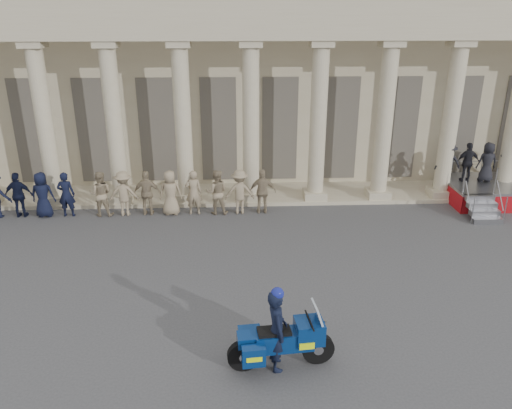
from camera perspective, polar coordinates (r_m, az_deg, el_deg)
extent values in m
plane|color=#3E3E41|center=(13.21, -5.11, -12.36)|extent=(90.00, 90.00, 0.00)
cube|color=tan|center=(26.14, -4.09, 15.10)|extent=(40.00, 10.00, 9.00)
cube|color=tan|center=(21.07, -4.17, 1.19)|extent=(40.00, 2.60, 0.15)
cube|color=tan|center=(19.00, -4.80, 19.70)|extent=(35.80, 1.00, 1.00)
cube|color=tan|center=(21.47, -21.85, 0.68)|extent=(0.90, 0.90, 0.30)
cylinder|color=tan|center=(20.70, -22.97, 8.35)|extent=(0.64, 0.64, 5.60)
cube|color=tan|center=(20.33, -24.18, 16.36)|extent=(0.85, 0.85, 0.24)
cube|color=tan|center=(20.75, -15.07, 0.82)|extent=(0.90, 0.90, 0.30)
cylinder|color=tan|center=(19.94, -15.88, 8.78)|extent=(0.64, 0.64, 5.60)
cube|color=tan|center=(19.56, -16.77, 17.14)|extent=(0.85, 0.85, 0.24)
cube|color=tan|center=(20.33, -7.90, 0.95)|extent=(0.90, 0.90, 0.30)
cylinder|color=tan|center=(19.51, -8.34, 9.10)|extent=(0.64, 0.64, 5.60)
cube|color=tan|center=(19.12, -8.82, 17.68)|extent=(0.85, 0.85, 0.24)
cube|color=tan|center=(20.24, -0.56, 1.07)|extent=(0.90, 0.90, 0.30)
cylinder|color=tan|center=(19.42, -0.59, 9.26)|extent=(0.64, 0.64, 5.60)
cube|color=tan|center=(19.03, -0.62, 17.90)|extent=(0.85, 0.85, 0.24)
cube|color=tan|center=(20.49, 6.73, 1.17)|extent=(0.90, 0.90, 0.30)
cylinder|color=tan|center=(19.68, 7.10, 9.26)|extent=(0.64, 0.64, 5.60)
cube|color=tan|center=(19.29, 7.51, 17.77)|extent=(0.85, 0.85, 0.24)
cube|color=tan|center=(21.06, 13.73, 1.25)|extent=(0.90, 0.90, 0.30)
cylinder|color=tan|center=(20.27, 14.46, 9.11)|extent=(0.64, 0.64, 5.60)
cube|color=tan|center=(19.89, 15.26, 17.34)|extent=(0.85, 0.85, 0.24)
cube|color=tan|center=(21.92, 20.28, 1.31)|extent=(0.90, 0.90, 0.30)
cylinder|color=tan|center=(21.16, 21.30, 8.83)|extent=(0.64, 0.64, 5.60)
cube|color=tan|center=(20.80, 22.41, 16.68)|extent=(0.85, 0.85, 0.24)
cube|color=tan|center=(23.04, 26.26, 1.35)|extent=(0.90, 0.90, 0.30)
cube|color=black|center=(23.14, -24.13, 7.61)|extent=(1.30, 0.12, 4.20)
cube|color=black|center=(22.32, -17.86, 8.00)|extent=(1.30, 0.12, 4.20)
cube|color=black|center=(21.78, -11.18, 8.31)|extent=(1.30, 0.12, 4.20)
cube|color=black|center=(21.55, -4.26, 8.51)|extent=(1.30, 0.12, 4.20)
cube|color=black|center=(21.62, 2.72, 8.59)|extent=(1.30, 0.12, 4.20)
cube|color=black|center=(22.01, 9.55, 8.54)|extent=(1.30, 0.12, 4.20)
cube|color=black|center=(22.68, 16.06, 8.39)|extent=(1.30, 0.12, 4.20)
cube|color=black|center=(23.63, 22.12, 8.15)|extent=(1.30, 0.12, 4.20)
imported|color=black|center=(20.62, -25.47, 0.99)|extent=(1.02, 0.42, 1.74)
imported|color=black|center=(20.29, -23.21, 1.04)|extent=(0.85, 0.55, 1.74)
imported|color=black|center=(20.00, -20.87, 1.10)|extent=(0.63, 0.42, 1.74)
imported|color=gray|center=(19.63, -17.35, 1.17)|extent=(0.84, 0.66, 1.74)
imported|color=gray|center=(19.42, -14.86, 1.23)|extent=(1.12, 0.65, 1.74)
imported|color=gray|center=(19.25, -12.32, 1.28)|extent=(1.02, 0.42, 1.74)
imported|color=gray|center=(19.12, -9.75, 1.33)|extent=(0.85, 0.55, 1.74)
imported|color=gray|center=(19.03, -7.14, 1.38)|extent=(0.63, 0.42, 1.74)
imported|color=gray|center=(18.98, -4.51, 1.42)|extent=(0.84, 0.66, 1.74)
imported|color=gray|center=(18.96, -1.88, 1.46)|extent=(1.12, 0.65, 1.74)
imported|color=gray|center=(18.99, 0.76, 1.50)|extent=(1.02, 0.42, 1.74)
cube|color=gray|center=(22.50, 25.71, 2.19)|extent=(3.91, 2.79, 0.10)
cube|color=maroon|center=(21.49, 27.16, -0.02)|extent=(3.91, 0.04, 0.69)
cube|color=maroon|center=(21.78, 21.05, 1.21)|extent=(0.04, 2.79, 0.69)
cube|color=gray|center=(20.19, 24.91, -1.68)|extent=(1.10, 0.28, 0.20)
cube|color=gray|center=(20.35, 24.66, -0.87)|extent=(1.10, 0.28, 0.20)
cube|color=gray|center=(20.51, 24.41, -0.06)|extent=(1.10, 0.28, 0.20)
cube|color=gray|center=(20.68, 24.16, 0.73)|extent=(1.10, 0.28, 0.20)
cylinder|color=gray|center=(23.49, 24.46, 4.54)|extent=(3.91, 0.04, 0.04)
imported|color=black|center=(21.57, 21.12, 4.51)|extent=(1.04, 0.60, 1.60)
imported|color=black|center=(21.90, 23.05, 4.47)|extent=(0.94, 0.39, 1.60)
imported|color=black|center=(22.25, 24.91, 4.43)|extent=(0.78, 0.51, 1.60)
imported|color=black|center=(22.63, 26.72, 4.39)|extent=(0.59, 0.38, 1.60)
cylinder|color=black|center=(11.50, 7.09, -16.03)|extent=(0.73, 0.22, 0.72)
cylinder|color=black|center=(11.23, -1.40, -16.87)|extent=(0.73, 0.22, 0.72)
cube|color=navy|center=(11.15, 3.22, -15.17)|extent=(1.30, 0.58, 0.42)
cube|color=navy|center=(11.16, 6.08, -14.15)|extent=(0.66, 0.63, 0.49)
cube|color=silver|center=(11.30, 6.03, -15.19)|extent=(0.27, 0.35, 0.13)
cube|color=#B2BFCC|center=(10.99, 7.12, -12.46)|extent=(0.28, 0.52, 0.59)
cube|color=black|center=(10.99, 2.09, -14.36)|extent=(0.75, 0.44, 0.11)
cube|color=navy|center=(10.99, -1.13, -15.19)|extent=(0.42, 0.41, 0.24)
cube|color=navy|center=(10.83, -0.28, -16.93)|extent=(0.51, 0.29, 0.44)
cube|color=#E0FE0D|center=(10.83, -0.28, -16.93)|extent=(0.35, 0.29, 0.11)
cube|color=navy|center=(11.38, -0.78, -14.77)|extent=(0.51, 0.29, 0.44)
cube|color=#E0FE0D|center=(11.38, -0.78, -14.77)|extent=(0.35, 0.29, 0.11)
cylinder|color=silver|center=(11.49, 0.13, -16.06)|extent=(0.66, 0.17, 0.11)
cylinder|color=black|center=(11.01, 6.14, -13.03)|extent=(0.12, 0.77, 0.04)
imported|color=black|center=(10.97, 2.38, -14.14)|extent=(0.52, 0.73, 1.89)
sphere|color=navy|center=(10.48, 2.46, -10.15)|extent=(0.28, 0.28, 0.28)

